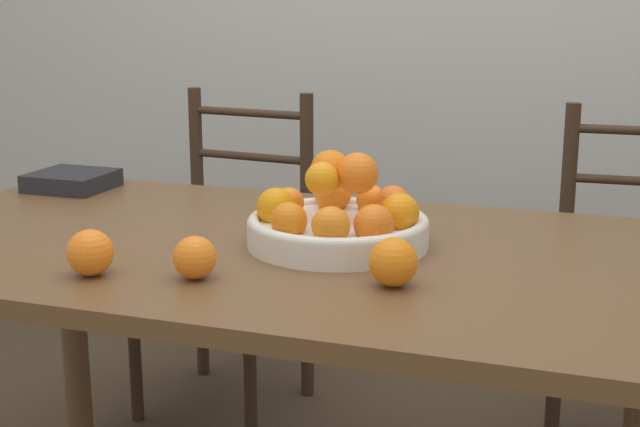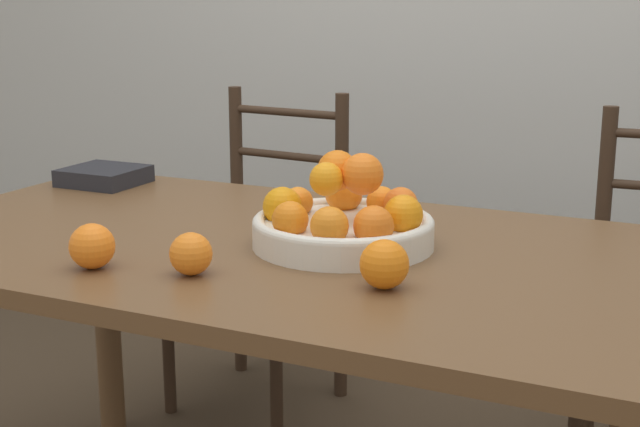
% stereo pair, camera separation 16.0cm
% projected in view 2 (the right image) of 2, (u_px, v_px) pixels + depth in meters
% --- Properties ---
extents(dining_table, '(1.61, 0.90, 0.74)m').
position_uv_depth(dining_table, '(274.00, 288.00, 1.78)').
color(dining_table, brown).
rests_on(dining_table, ground_plane).
extents(fruit_bowl, '(0.35, 0.35, 0.18)m').
position_uv_depth(fruit_bowl, '(344.00, 220.00, 1.71)').
color(fruit_bowl, silver).
rests_on(fruit_bowl, dining_table).
extents(orange_loose_0, '(0.08, 0.08, 0.08)m').
position_uv_depth(orange_loose_0, '(191.00, 254.00, 1.54)').
color(orange_loose_0, orange).
rests_on(orange_loose_0, dining_table).
extents(orange_loose_1, '(0.08, 0.08, 0.08)m').
position_uv_depth(orange_loose_1, '(92.00, 246.00, 1.57)').
color(orange_loose_1, orange).
rests_on(orange_loose_1, dining_table).
extents(orange_loose_2, '(0.08, 0.08, 0.08)m').
position_uv_depth(orange_loose_2, '(384.00, 264.00, 1.46)').
color(orange_loose_2, orange).
rests_on(orange_loose_2, dining_table).
extents(chair_left, '(0.46, 0.44, 0.94)m').
position_uv_depth(chair_left, '(263.00, 253.00, 2.64)').
color(chair_left, '#382619').
rests_on(chair_left, ground_plane).
extents(book_stack, '(0.19, 0.18, 0.04)m').
position_uv_depth(book_stack, '(104.00, 176.00, 2.28)').
color(book_stack, '#232328').
rests_on(book_stack, dining_table).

